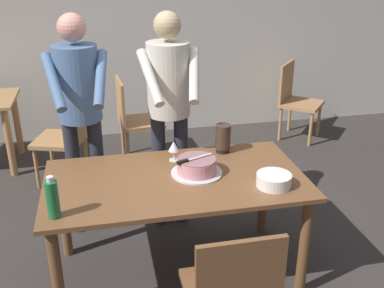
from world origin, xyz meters
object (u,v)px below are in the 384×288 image
(cake_knife, at_px, (188,160))
(background_chair_1, at_px, (296,98))
(main_dining_table, at_px, (176,192))
(water_bottle, at_px, (53,199))
(cake_on_platter, at_px, (197,167))
(person_standing_beside, at_px, (79,103))
(wine_glass_near, at_px, (174,147))
(background_chair_2, at_px, (67,134))
(hurricane_lamp, at_px, (223,138))
(person_cutting_cake, at_px, (169,99))
(background_chair_0, at_px, (134,117))
(plate_stack, at_px, (274,180))

(cake_knife, xyz_separation_m, background_chair_1, (1.75, 2.19, -0.37))
(main_dining_table, height_order, water_bottle, water_bottle)
(background_chair_1, bearing_deg, cake_on_platter, -127.79)
(person_standing_beside, bearing_deg, wine_glass_near, -34.06)
(wine_glass_near, relative_size, person_standing_beside, 0.08)
(person_standing_beside, xyz_separation_m, background_chair_2, (-0.19, 0.90, -0.58))
(hurricane_lamp, bearing_deg, person_standing_beside, 160.56)
(person_standing_beside, bearing_deg, person_cutting_cake, -2.61)
(cake_on_platter, relative_size, background_chair_0, 0.38)
(main_dining_table, relative_size, water_bottle, 6.71)
(cake_knife, xyz_separation_m, person_standing_beside, (-0.67, 0.68, 0.21))
(cake_knife, xyz_separation_m, wine_glass_near, (-0.05, 0.26, -0.01))
(water_bottle, bearing_deg, background_chair_1, 44.48)
(plate_stack, distance_m, background_chair_1, 2.75)
(main_dining_table, bearing_deg, person_standing_beside, 130.53)
(hurricane_lamp, bearing_deg, wine_glass_near, -169.43)
(main_dining_table, bearing_deg, plate_stack, -21.64)
(water_bottle, height_order, background_chair_2, water_bottle)
(person_standing_beside, bearing_deg, plate_stack, -38.15)
(wine_glass_near, height_order, background_chair_0, background_chair_0)
(hurricane_lamp, bearing_deg, plate_stack, -73.10)
(background_chair_0, bearing_deg, main_dining_table, -86.82)
(hurricane_lamp, bearing_deg, cake_on_platter, -130.78)
(water_bottle, bearing_deg, background_chair_2, 91.22)
(person_standing_beside, relative_size, background_chair_0, 1.91)
(cake_knife, distance_m, water_bottle, 0.88)
(cake_on_platter, height_order, hurricane_lamp, hurricane_lamp)
(wine_glass_near, relative_size, hurricane_lamp, 0.69)
(plate_stack, xyz_separation_m, background_chair_2, (-1.36, 1.82, -0.30))
(person_cutting_cake, bearing_deg, water_bottle, -129.55)
(plate_stack, height_order, water_bottle, water_bottle)
(wine_glass_near, bearing_deg, background_chair_0, 94.90)
(hurricane_lamp, distance_m, background_chair_2, 1.76)
(cake_on_platter, xyz_separation_m, cake_knife, (-0.07, -0.03, 0.06))
(hurricane_lamp, relative_size, background_chair_0, 0.23)
(cake_knife, distance_m, plate_stack, 0.56)
(cake_on_platter, distance_m, cake_knife, 0.10)
(wine_glass_near, distance_m, hurricane_lamp, 0.38)
(person_standing_beside, relative_size, background_chair_2, 1.91)
(cake_knife, height_order, plate_stack, cake_knife)
(cake_knife, height_order, wine_glass_near, wine_glass_near)
(person_standing_beside, bearing_deg, hurricane_lamp, -19.44)
(plate_stack, distance_m, person_cutting_cake, 1.07)
(hurricane_lamp, distance_m, background_chair_0, 1.71)
(background_chair_0, bearing_deg, wine_glass_near, -85.10)
(main_dining_table, height_order, background_chair_2, background_chair_2)
(water_bottle, bearing_deg, person_cutting_cake, 50.45)
(cake_on_platter, distance_m, background_chair_1, 2.76)
(cake_knife, xyz_separation_m, person_cutting_cake, (-0.01, 0.65, 0.21))
(plate_stack, distance_m, water_bottle, 1.32)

